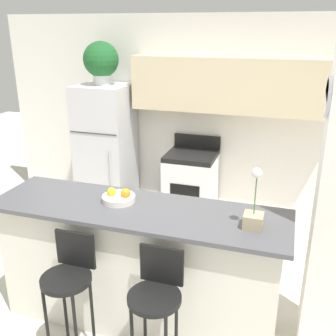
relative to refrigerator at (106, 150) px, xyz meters
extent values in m
plane|color=beige|center=(1.23, -1.93, -0.85)|extent=(14.00, 14.00, 0.00)
cube|color=white|center=(1.23, 0.38, 0.42)|extent=(5.60, 0.06, 2.55)
cube|color=beige|center=(1.63, 0.19, 0.89)|extent=(2.50, 0.32, 0.64)
cube|color=silver|center=(1.16, 0.21, 0.79)|extent=(0.67, 0.28, 0.12)
cylinder|color=silver|center=(2.52, -1.74, 1.11)|extent=(0.02, 0.27, 0.27)
cylinder|color=white|center=(2.51, -1.74, 1.11)|extent=(0.01, 0.24, 0.24)
cube|color=silver|center=(1.23, -1.93, -0.34)|extent=(2.24, 0.56, 1.03)
cube|color=#4C4C51|center=(1.23, -1.93, 0.20)|extent=(2.36, 0.68, 0.04)
cube|color=silver|center=(0.00, 0.00, -0.27)|extent=(0.66, 0.64, 1.16)
cube|color=silver|center=(0.00, 0.00, 0.58)|extent=(0.66, 0.64, 0.55)
cube|color=#333333|center=(0.00, -0.32, 0.31)|extent=(0.63, 0.01, 0.01)
cylinder|color=#B2B2B7|center=(0.21, -0.33, -0.21)|extent=(0.02, 0.02, 0.64)
cube|color=white|center=(1.16, 0.03, -0.43)|extent=(0.61, 0.61, 0.85)
cube|color=black|center=(1.16, 0.03, 0.03)|extent=(0.61, 0.61, 0.06)
cube|color=black|center=(1.16, 0.31, 0.14)|extent=(0.61, 0.04, 0.16)
cube|color=black|center=(1.16, -0.28, -0.38)|extent=(0.37, 0.01, 0.27)
cylinder|color=black|center=(0.89, -2.47, -0.15)|extent=(0.36, 0.36, 0.03)
cube|color=black|center=(0.89, -2.32, 0.01)|extent=(0.31, 0.02, 0.28)
cylinder|color=black|center=(0.78, -2.59, -0.51)|extent=(0.02, 0.02, 0.69)
cylinder|color=black|center=(1.01, -2.59, -0.51)|extent=(0.02, 0.02, 0.69)
cylinder|color=black|center=(0.78, -2.35, -0.51)|extent=(0.02, 0.02, 0.69)
cylinder|color=black|center=(1.01, -2.35, -0.51)|extent=(0.02, 0.02, 0.69)
cylinder|color=black|center=(1.56, -2.47, -0.15)|extent=(0.36, 0.36, 0.03)
cube|color=black|center=(1.56, -2.32, 0.01)|extent=(0.31, 0.02, 0.28)
cylinder|color=black|center=(1.44, -2.35, -0.51)|extent=(0.02, 0.02, 0.69)
cylinder|color=black|center=(1.68, -2.35, -0.51)|extent=(0.02, 0.02, 0.69)
cylinder|color=silver|center=(0.00, 0.00, 0.92)|extent=(0.22, 0.22, 0.14)
sphere|color=#1E5B28|center=(0.00, 0.00, 1.16)|extent=(0.44, 0.44, 0.44)
cube|color=tan|center=(2.12, -1.98, 0.27)|extent=(0.14, 0.14, 0.10)
cylinder|color=#386633|center=(2.12, -1.98, 0.46)|extent=(0.01, 0.01, 0.29)
sphere|color=white|center=(2.12, -1.98, 0.62)|extent=(0.07, 0.07, 0.07)
cylinder|color=silver|center=(1.05, -1.87, 0.24)|extent=(0.27, 0.27, 0.05)
sphere|color=orange|center=(1.11, -1.86, 0.29)|extent=(0.08, 0.08, 0.08)
sphere|color=gold|center=(0.99, -1.87, 0.29)|extent=(0.07, 0.07, 0.07)
cylinder|color=black|center=(0.55, -0.22, -0.66)|extent=(0.28, 0.28, 0.38)
camera|label=1|loc=(2.31, -4.49, 1.55)|focal=42.00mm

